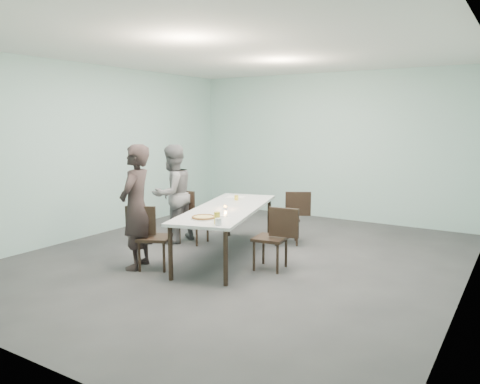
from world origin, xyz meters
The scene contains 16 objects.
ground centered at (0.00, 0.00, 0.00)m, with size 7.00×7.00×0.00m, color #333335.
room_shell centered at (0.00, 0.00, 2.03)m, with size 6.02×7.02×3.01m.
table centered at (-0.22, -0.01, 0.69)m, with size 1.57×2.75×0.75m.
chair_near_left centered at (-0.83, -1.06, 0.50)m, with size 0.65×0.56×0.87m.
chair_far_left centered at (-1.22, 0.35, 0.50)m, with size 0.63×0.45×0.87m.
chair_near_right centered at (0.69, -0.19, 0.50)m, with size 0.63×0.47×0.87m.
chair_far_right centered at (0.26, 1.18, 0.50)m, with size 0.65×0.57×0.87m.
diner_near centered at (-0.98, -1.13, 0.86)m, with size 0.63×0.41×1.72m, color black.
diner_far centered at (-1.47, 0.22, 0.82)m, with size 0.80×0.62×1.64m, color slate.
pizza centered at (-0.04, -0.86, 0.77)m, with size 0.34×0.34×0.04m.
side_plate centered at (0.06, -0.57, 0.76)m, with size 0.18×0.18×0.01m, color white.
beer_glass centered at (0.29, -1.01, 0.82)m, with size 0.08×0.08×0.15m, color gold.
water_tumbler centered at (0.35, -1.08, 0.80)m, with size 0.08×0.08×0.09m, color silver.
tealight centered at (-0.16, -0.16, 0.77)m, with size 0.06×0.06×0.05m.
amber_tumbler centered at (-0.45, 0.61, 0.79)m, with size 0.07×0.07×0.08m, color gold.
menu centered at (-0.63, 0.86, 0.75)m, with size 0.30×0.22×0.01m, color silver.
Camera 1 is at (3.56, -5.71, 2.03)m, focal length 35.00 mm.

